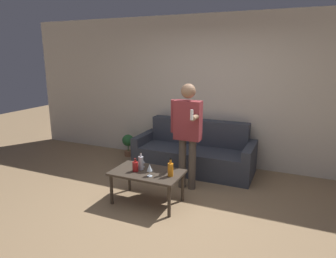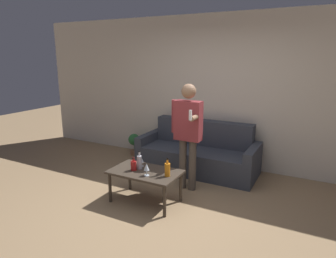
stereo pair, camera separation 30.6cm
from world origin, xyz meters
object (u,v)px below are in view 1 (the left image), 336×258
(bottle_orange, at_px, (135,166))
(person_standing_front, at_px, (187,128))
(coffee_table, at_px, (147,175))
(couch, at_px, (195,153))

(bottle_orange, bearing_deg, person_standing_front, 55.76)
(bottle_orange, relative_size, person_standing_front, 0.11)
(coffee_table, height_order, person_standing_front, person_standing_front)
(coffee_table, relative_size, person_standing_front, 0.60)
(couch, height_order, coffee_table, couch)
(couch, distance_m, coffee_table, 1.47)
(coffee_table, distance_m, person_standing_front, 0.92)
(coffee_table, distance_m, bottle_orange, 0.20)
(person_standing_front, bearing_deg, bottle_orange, -124.24)
(couch, height_order, person_standing_front, person_standing_front)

